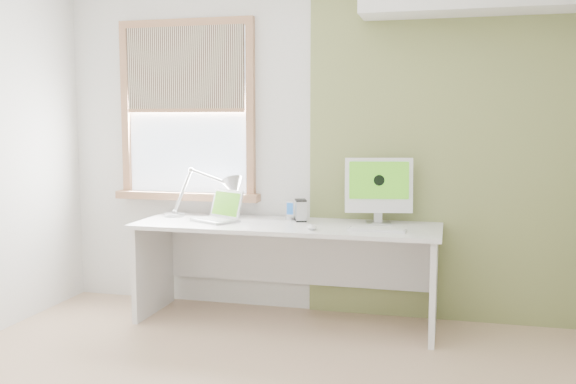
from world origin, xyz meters
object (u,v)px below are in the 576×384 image
(laptop, at_px, (220,213))
(desk_lamp, at_px, (223,191))
(external_drive, at_px, (301,210))
(imac, at_px, (379,187))
(desk, at_px, (288,249))

(laptop, bearing_deg, desk_lamp, 104.65)
(external_drive, bearing_deg, imac, 3.50)
(desk_lamp, bearing_deg, imac, -2.46)
(laptop, distance_m, external_drive, 0.60)
(laptop, distance_m, imac, 1.19)
(desk, relative_size, laptop, 5.40)
(external_drive, bearing_deg, laptop, -167.33)
(desk, bearing_deg, desk_lamp, 162.42)
(desk, height_order, desk_lamp, desk_lamp)
(imac, bearing_deg, desk, -168.68)
(desk_lamp, height_order, external_drive, desk_lamp)
(desk_lamp, relative_size, imac, 1.40)
(laptop, xyz_separation_m, external_drive, (0.59, 0.13, 0.02))
(desk, height_order, laptop, laptop)
(desk, relative_size, desk_lamp, 3.19)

